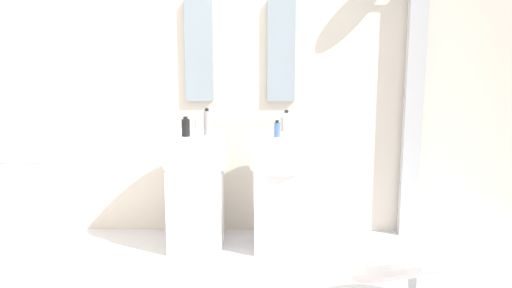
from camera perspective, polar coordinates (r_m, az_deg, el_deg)
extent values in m
cube|color=beige|center=(4.57, -1.59, 7.00)|extent=(4.80, 0.10, 2.60)
cube|color=white|center=(4.36, -6.13, -6.45)|extent=(0.40, 0.40, 0.64)
cylinder|color=white|center=(4.24, -6.26, -0.65)|extent=(0.48, 0.48, 0.26)
cylinder|color=#B7BABF|center=(4.34, -6.08, 2.06)|extent=(0.02, 0.02, 0.10)
cube|color=white|center=(4.32, 2.55, -6.54)|extent=(0.40, 0.40, 0.64)
cylinder|color=white|center=(4.21, 2.60, -0.69)|extent=(0.48, 0.48, 0.26)
cylinder|color=#B7BABF|center=(4.30, 2.58, 2.04)|extent=(0.02, 0.02, 0.10)
cube|color=#8C9EA8|center=(4.52, -5.85, 9.38)|extent=(0.22, 0.03, 0.79)
cube|color=#8C9EA8|center=(4.49, 2.58, 9.41)|extent=(0.22, 0.03, 0.79)
cube|color=#B7BABF|center=(4.62, 15.69, 3.21)|extent=(0.14, 0.08, 2.05)
torus|color=white|center=(3.32, 15.77, -11.03)|extent=(1.04, 1.04, 0.49)
cylinder|color=#B7BABF|center=(3.53, -23.60, -1.76)|extent=(0.36, 0.02, 0.02)
cube|color=white|center=(3.59, -23.29, -5.66)|extent=(0.04, 0.22, 0.50)
cylinder|color=#99999E|center=(4.13, -5.02, 2.17)|extent=(0.05, 0.05, 0.18)
cylinder|color=black|center=(4.12, -5.04, 3.51)|extent=(0.03, 0.03, 0.02)
cylinder|color=white|center=(4.29, 3.12, 2.28)|extent=(0.05, 0.05, 0.14)
cylinder|color=black|center=(4.28, 3.13, 3.33)|extent=(0.03, 0.03, 0.02)
cylinder|color=black|center=(4.08, -7.17, 1.64)|extent=(0.06, 0.06, 0.12)
cylinder|color=black|center=(4.07, -7.20, 2.64)|extent=(0.03, 0.03, 0.02)
cylinder|color=#4C72B7|center=(4.03, 2.16, 1.44)|extent=(0.05, 0.05, 0.10)
cylinder|color=black|center=(4.02, 2.16, 2.30)|extent=(0.02, 0.02, 0.02)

